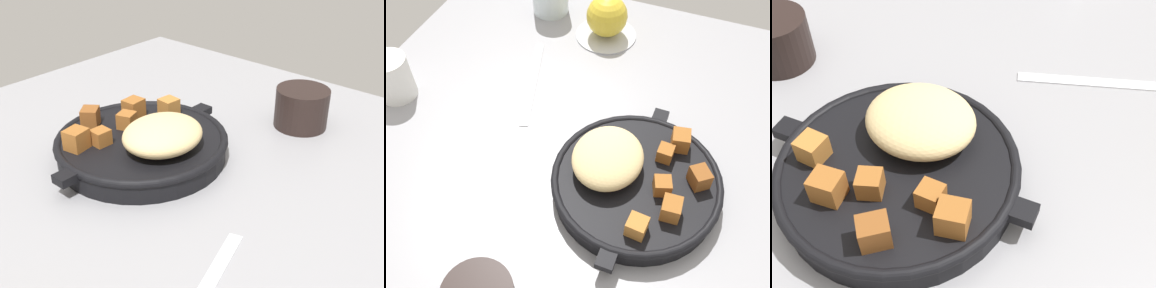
# 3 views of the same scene
# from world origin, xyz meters

# --- Properties ---
(ground_plane) EXTENTS (0.93, 0.94, 0.02)m
(ground_plane) POSITION_xyz_m (0.00, 0.00, -0.01)
(ground_plane) COLOR gray
(cast_iron_skillet) EXTENTS (0.30, 0.25, 0.08)m
(cast_iron_skillet) POSITION_xyz_m (-0.02, -0.06, 0.03)
(cast_iron_skillet) COLOR black
(cast_iron_skillet) RESTS_ON ground_plane
(coffee_mug_dark) EXTENTS (0.09, 0.09, 0.07)m
(coffee_mug_dark) POSITION_xyz_m (-0.26, 0.05, 0.03)
(coffee_mug_dark) COLOR black
(coffee_mug_dark) RESTS_ON ground_plane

